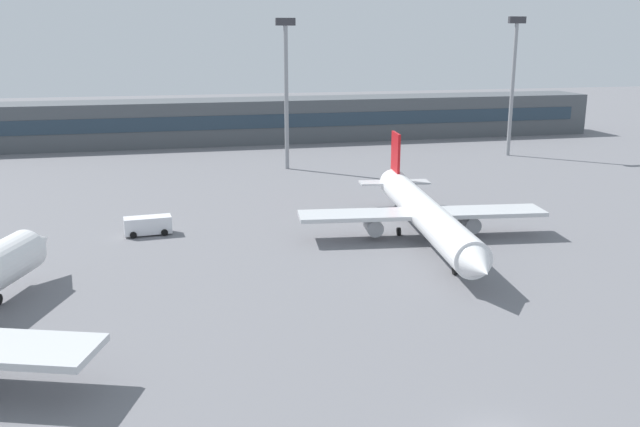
{
  "coord_description": "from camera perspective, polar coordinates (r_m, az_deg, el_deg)",
  "views": [
    {
      "loc": [
        -17.21,
        -29.59,
        21.72
      ],
      "look_at": [
        -0.78,
        40.0,
        3.0
      ],
      "focal_mm": 37.92,
      "sensor_mm": 36.0,
      "label": 1
    }
  ],
  "objects": [
    {
      "name": "terminal_building",
      "position": [
        145.7,
        -6.47,
        7.79
      ],
      "size": [
        156.22,
        12.13,
        9.0
      ],
      "color": "#4C5156",
      "rests_on": "ground_plane"
    },
    {
      "name": "service_van_white",
      "position": [
        78.79,
        -14.3,
        -0.96
      ],
      "size": [
        5.34,
        2.65,
        2.08
      ],
      "color": "white",
      "rests_on": "ground_plane"
    },
    {
      "name": "ground_plane",
      "position": [
        74.91,
        0.58,
        -2.19
      ],
      "size": [
        400.0,
        400.0,
        0.0
      ],
      "primitive_type": "plane",
      "color": "slate"
    },
    {
      "name": "floodlight_tower_west",
      "position": [
        113.55,
        -2.87,
        10.93
      ],
      "size": [
        3.2,
        0.8,
        24.71
      ],
      "color": "gray",
      "rests_on": "ground_plane"
    },
    {
      "name": "airplane_mid",
      "position": [
        74.69,
        8.85,
        -0.03
      ],
      "size": [
        27.8,
        39.63,
        9.8
      ],
      "color": "white",
      "rests_on": "ground_plane"
    },
    {
      "name": "floodlight_tower_east",
      "position": [
        131.8,
        15.99,
        11.05
      ],
      "size": [
        3.2,
        0.8,
        25.31
      ],
      "color": "gray",
      "rests_on": "ground_plane"
    }
  ]
}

